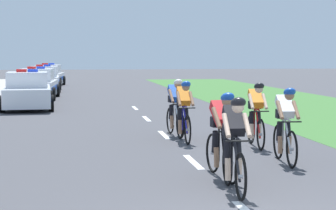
% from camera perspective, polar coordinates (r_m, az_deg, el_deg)
% --- Properties ---
extents(grass_verge, '(7.00, 60.00, 0.01)m').
position_cam_1_polar(grass_verge, '(22.43, 15.80, -0.73)').
color(grass_verge, '#3D7033').
rests_on(grass_verge, ground).
extents(lane_markings_centre, '(0.14, 21.60, 0.01)m').
position_cam_1_polar(lane_markings_centre, '(13.68, 0.84, -4.10)').
color(lane_markings_centre, white).
rests_on(lane_markings_centre, ground).
extents(cyclist_lead, '(0.43, 1.72, 1.56)m').
position_cam_1_polar(cyclist_lead, '(9.06, 6.55, -3.78)').
color(cyclist_lead, black).
rests_on(cyclist_lead, ground).
extents(cyclist_second, '(0.44, 1.72, 1.56)m').
position_cam_1_polar(cyclist_second, '(10.11, 5.36, -2.86)').
color(cyclist_second, black).
rests_on(cyclist_second, ground).
extents(cyclist_third, '(0.44, 1.72, 1.56)m').
position_cam_1_polar(cyclist_third, '(11.68, 11.51, -1.88)').
color(cyclist_third, black).
rests_on(cyclist_third, ground).
extents(cyclist_fourth, '(0.44, 1.72, 1.56)m').
position_cam_1_polar(cyclist_fourth, '(13.65, 8.69, -0.86)').
color(cyclist_fourth, black).
rests_on(cyclist_fourth, ground).
extents(cyclist_fifth, '(0.42, 1.72, 1.56)m').
position_cam_1_polar(cyclist_fifth, '(14.31, 1.57, -0.54)').
color(cyclist_fifth, black).
rests_on(cyclist_fifth, ground).
extents(cyclist_sixth, '(0.45, 1.72, 1.56)m').
position_cam_1_polar(cyclist_sixth, '(15.34, 0.73, -0.17)').
color(cyclist_sixth, black).
rests_on(cyclist_sixth, ground).
extents(police_car_nearest, '(2.19, 4.49, 1.59)m').
position_cam_1_polar(police_car_nearest, '(23.86, -13.68, 1.27)').
color(police_car_nearest, silver).
rests_on(police_car_nearest, ground).
extents(police_car_second, '(2.15, 4.47, 1.59)m').
position_cam_1_polar(police_car_second, '(29.14, -12.82, 1.94)').
color(police_car_second, silver).
rests_on(police_car_second, ground).
extents(police_car_third, '(2.04, 4.42, 1.59)m').
position_cam_1_polar(police_car_third, '(35.02, -12.17, 2.44)').
color(police_car_third, silver).
rests_on(police_car_third, ground).
extents(police_car_furthest, '(2.25, 4.52, 1.59)m').
position_cam_1_polar(police_car_furthest, '(40.94, -11.70, 2.80)').
color(police_car_furthest, white).
rests_on(police_car_furthest, ground).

